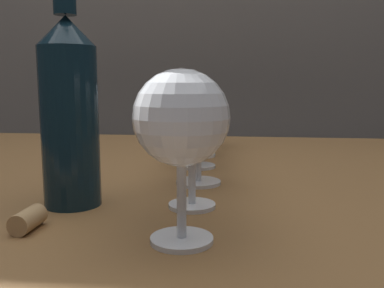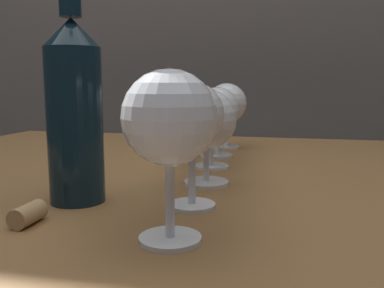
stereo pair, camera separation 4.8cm
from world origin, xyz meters
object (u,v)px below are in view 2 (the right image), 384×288
wine_glass_pinot (227,104)px  cork (28,214)px  wine_bottle (74,104)px  wine_glass_rose (217,111)px  wine_glass_white (192,118)px  wine_glass_merlot (169,122)px  wine_glass_port (212,118)px  wine_glass_chardonnay (207,122)px

wine_glass_pinot → cork: 0.58m
wine_glass_pinot → wine_bottle: (-0.12, -0.47, 0.02)m
wine_glass_rose → wine_glass_white: bearing=-85.7°
wine_glass_rose → wine_glass_pinot: 0.12m
wine_glass_merlot → wine_glass_pinot: size_ratio=1.09×
wine_glass_merlot → wine_bottle: wine_bottle is taller
wine_glass_merlot → wine_glass_pinot: 0.58m
wine_glass_rose → wine_glass_pinot: wine_glass_pinot is taller
wine_glass_port → wine_glass_merlot: bearing=-86.6°
wine_bottle → cork: wine_bottle is taller
wine_glass_port → wine_glass_pinot: bearing=91.3°
wine_glass_pinot → wine_glass_port: bearing=-88.7°
wine_glass_rose → cork: size_ratio=3.34×
wine_glass_white → cork: bearing=-148.5°
wine_bottle → wine_glass_merlot: bearing=-34.6°
wine_glass_chardonnay → wine_glass_rose: bearing=95.4°
wine_glass_port → wine_bottle: 0.28m
wine_glass_chardonnay → wine_bottle: size_ratio=0.44×
wine_glass_port → cork: wine_glass_port is taller
wine_glass_white → wine_glass_pinot: (-0.02, 0.47, -0.01)m
cork → wine_glass_merlot: bearing=-4.7°
wine_glass_chardonnay → wine_bottle: wine_bottle is taller
wine_glass_white → wine_glass_pinot: size_ratio=1.01×
wine_bottle → cork: bearing=-96.4°
wine_glass_white → wine_glass_rose: size_ratio=1.07×
wine_bottle → wine_glass_white: bearing=2.3°
wine_glass_merlot → wine_glass_white: wine_glass_merlot is taller
wine_glass_white → wine_glass_chardonnay: 0.12m
wine_glass_port → cork: bearing=-112.8°
wine_glass_rose → wine_glass_chardonnay: bearing=-84.6°
wine_glass_white → wine_glass_chardonnay: size_ratio=1.07×
wine_glass_chardonnay → wine_glass_rose: 0.23m
wine_glass_chardonnay → wine_glass_port: 0.12m
wine_glass_port → wine_glass_rose: bearing=94.5°
wine_glass_merlot → wine_glass_chardonnay: (-0.01, 0.23, -0.02)m
wine_glass_chardonnay → cork: wine_glass_chardonnay is taller
cork → wine_glass_port: bearing=67.2°
wine_glass_white → wine_glass_port: 0.24m
wine_glass_port → wine_glass_pinot: size_ratio=0.91×
wine_glass_white → wine_glass_port: wine_glass_white is taller
wine_glass_port → wine_glass_rose: wine_glass_rose is taller
wine_glass_chardonnay → cork: 0.27m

